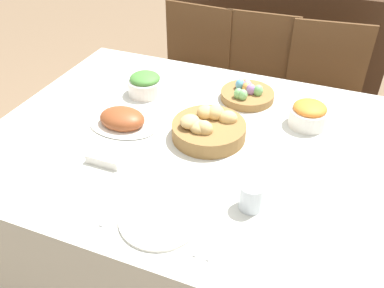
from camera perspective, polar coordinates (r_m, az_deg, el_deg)
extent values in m
plane|color=#7F664C|center=(2.05, 0.55, -16.27)|extent=(12.00, 12.00, 0.00)
cube|color=silver|center=(1.77, 0.62, -9.00)|extent=(1.57, 1.19, 0.74)
cylinder|color=brown|center=(2.36, 1.86, -0.11)|extent=(0.03, 0.03, 0.45)
cylinder|color=brown|center=(2.30, 11.10, -2.03)|extent=(0.03, 0.03, 0.45)
cylinder|color=brown|center=(2.67, 4.43, 4.59)|extent=(0.03, 0.03, 0.45)
cylinder|color=brown|center=(2.61, 12.64, 3.00)|extent=(0.03, 0.03, 0.45)
cube|color=brown|center=(2.35, 7.97, 6.23)|extent=(0.44, 0.44, 0.02)
cube|color=brown|center=(2.43, 9.51, 12.98)|extent=(0.42, 0.03, 0.42)
cylinder|color=brown|center=(2.27, 11.55, -2.58)|extent=(0.03, 0.03, 0.45)
cylinder|color=brown|center=(2.31, 21.15, -4.05)|extent=(0.03, 0.03, 0.45)
cylinder|color=brown|center=(2.59, 12.42, 2.68)|extent=(0.03, 0.03, 0.45)
cylinder|color=brown|center=(2.62, 20.84, 1.32)|extent=(0.03, 0.03, 0.45)
cube|color=brown|center=(2.31, 17.52, 4.17)|extent=(0.46, 0.46, 0.02)
cube|color=brown|center=(2.39, 18.57, 11.14)|extent=(0.42, 0.06, 0.42)
cylinder|color=brown|center=(2.52, -7.05, 2.27)|extent=(0.03, 0.03, 0.45)
cylinder|color=brown|center=(2.36, 0.99, 0.00)|extent=(0.03, 0.03, 0.45)
cylinder|color=brown|center=(2.80, -2.91, 6.33)|extent=(0.03, 0.03, 0.45)
cylinder|color=brown|center=(2.66, 4.51, 4.50)|extent=(0.03, 0.03, 0.45)
cube|color=brown|center=(2.46, -1.19, 8.03)|extent=(0.45, 0.45, 0.02)
cube|color=brown|center=(2.53, 0.86, 14.42)|extent=(0.42, 0.05, 0.42)
cube|color=#3D2616|center=(3.04, 11.47, 13.11)|extent=(1.46, 0.44, 0.91)
cylinder|color=olive|center=(1.52, 2.37, 1.90)|extent=(0.28, 0.28, 0.06)
ellipsoid|color=tan|center=(1.46, 1.03, 2.36)|extent=(0.07, 0.07, 0.05)
ellipsoid|color=tan|center=(1.54, 1.94, 4.47)|extent=(0.09, 0.09, 0.05)
ellipsoid|color=tan|center=(1.53, 3.35, 4.43)|extent=(0.07, 0.07, 0.06)
ellipsoid|color=tan|center=(1.46, 1.72, 2.21)|extent=(0.08, 0.07, 0.06)
ellipsoid|color=tan|center=(1.47, -0.29, 3.15)|extent=(0.09, 0.10, 0.05)
ellipsoid|color=tan|center=(1.52, 5.06, 3.65)|extent=(0.08, 0.07, 0.06)
cylinder|color=olive|center=(1.78, 7.76, 6.79)|extent=(0.23, 0.23, 0.03)
ellipsoid|color=#60B2E0|center=(1.79, 6.75, 8.29)|extent=(0.04, 0.04, 0.05)
ellipsoid|color=#7FCC7A|center=(1.71, 7.14, 6.84)|extent=(0.04, 0.04, 0.05)
ellipsoid|color=#7FCC7A|center=(1.72, 6.51, 7.02)|extent=(0.04, 0.04, 0.05)
ellipsoid|color=#7FCC7A|center=(1.75, 9.28, 7.41)|extent=(0.04, 0.04, 0.05)
ellipsoid|color=#B27AD1|center=(1.75, 8.24, 7.58)|extent=(0.04, 0.04, 0.05)
ellipsoid|color=pink|center=(1.78, 7.75, 8.12)|extent=(0.04, 0.04, 0.05)
ellipsoid|color=#F29E4C|center=(1.77, 7.64, 7.82)|extent=(0.04, 0.04, 0.05)
ellipsoid|color=silver|center=(1.62, -9.68, 2.76)|extent=(0.28, 0.20, 0.01)
ellipsoid|color=brown|center=(1.61, -9.77, 3.53)|extent=(0.18, 0.14, 0.08)
cylinder|color=silver|center=(1.81, -6.54, 7.98)|extent=(0.15, 0.15, 0.07)
ellipsoid|color=#478438|center=(1.79, -6.64, 9.15)|extent=(0.13, 0.13, 0.05)
cylinder|color=silver|center=(1.65, 15.99, 3.64)|extent=(0.15, 0.15, 0.07)
ellipsoid|color=orange|center=(1.63, 16.24, 4.89)|extent=(0.13, 0.13, 0.05)
cylinder|color=silver|center=(1.22, -4.54, -10.44)|extent=(0.24, 0.24, 0.01)
cube|color=silver|center=(1.27, -10.54, -8.61)|extent=(0.02, 0.17, 0.00)
cube|color=silver|center=(1.18, 2.03, -12.45)|extent=(0.02, 0.17, 0.00)
cube|color=silver|center=(1.17, 3.44, -12.85)|extent=(0.02, 0.17, 0.00)
cylinder|color=silver|center=(1.24, 8.34, -7.27)|extent=(0.08, 0.08, 0.09)
cube|color=silver|center=(1.44, -11.88, -1.80)|extent=(0.13, 0.08, 0.03)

